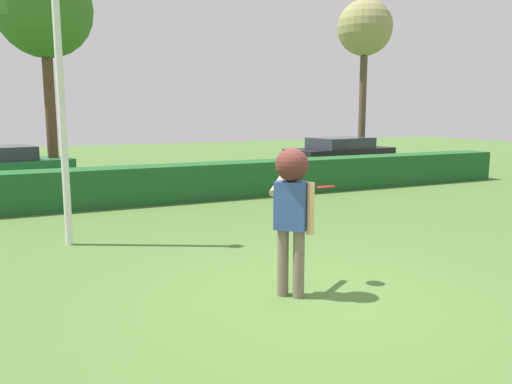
{
  "coord_description": "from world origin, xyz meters",
  "views": [
    {
      "loc": [
        -3.12,
        -5.16,
        2.25
      ],
      "look_at": [
        -0.22,
        1.08,
        1.15
      ],
      "focal_mm": 35.82,
      "sensor_mm": 36.0,
      "label": 1
    }
  ],
  "objects_px": {
    "frisbee": "(326,187)",
    "parked_car_black": "(340,152)",
    "person": "(292,199)",
    "maple_tree": "(365,30)",
    "willow_tree": "(44,11)",
    "lamppost": "(59,61)"
  },
  "relations": [
    {
      "from": "frisbee",
      "to": "parked_car_black",
      "type": "relative_size",
      "value": 0.05
    },
    {
      "from": "maple_tree",
      "to": "willow_tree",
      "type": "bearing_deg",
      "value": -173.84
    },
    {
      "from": "frisbee",
      "to": "willow_tree",
      "type": "xyz_separation_m",
      "value": [
        -2.61,
        10.99,
        3.8
      ]
    },
    {
      "from": "frisbee",
      "to": "willow_tree",
      "type": "height_order",
      "value": "willow_tree"
    },
    {
      "from": "person",
      "to": "lamppost",
      "type": "relative_size",
      "value": 0.33
    },
    {
      "from": "parked_car_black",
      "to": "person",
      "type": "bearing_deg",
      "value": -126.69
    },
    {
      "from": "frisbee",
      "to": "person",
      "type": "bearing_deg",
      "value": -159.25
    },
    {
      "from": "lamppost",
      "to": "maple_tree",
      "type": "relative_size",
      "value": 0.81
    },
    {
      "from": "lamppost",
      "to": "maple_tree",
      "type": "xyz_separation_m",
      "value": [
        12.54,
        8.83,
        2.47
      ]
    },
    {
      "from": "frisbee",
      "to": "willow_tree",
      "type": "distance_m",
      "value": 11.92
    },
    {
      "from": "lamppost",
      "to": "willow_tree",
      "type": "relative_size",
      "value": 0.84
    },
    {
      "from": "person",
      "to": "lamppost",
      "type": "bearing_deg",
      "value": 120.92
    },
    {
      "from": "person",
      "to": "frisbee",
      "type": "relative_size",
      "value": 7.98
    },
    {
      "from": "parked_car_black",
      "to": "willow_tree",
      "type": "xyz_separation_m",
      "value": [
        -10.14,
        0.28,
        4.4
      ]
    },
    {
      "from": "frisbee",
      "to": "maple_tree",
      "type": "relative_size",
      "value": 0.03
    },
    {
      "from": "lamppost",
      "to": "willow_tree",
      "type": "xyz_separation_m",
      "value": [
        0.25,
        7.5,
        2.04
      ]
    },
    {
      "from": "lamppost",
      "to": "willow_tree",
      "type": "distance_m",
      "value": 7.78
    },
    {
      "from": "lamppost",
      "to": "maple_tree",
      "type": "bearing_deg",
      "value": 35.15
    },
    {
      "from": "frisbee",
      "to": "willow_tree",
      "type": "bearing_deg",
      "value": 103.36
    },
    {
      "from": "parked_car_black",
      "to": "maple_tree",
      "type": "distance_m",
      "value": 5.52
    },
    {
      "from": "willow_tree",
      "to": "parked_car_black",
      "type": "bearing_deg",
      "value": -1.57
    },
    {
      "from": "parked_car_black",
      "to": "willow_tree",
      "type": "bearing_deg",
      "value": 178.43
    }
  ]
}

